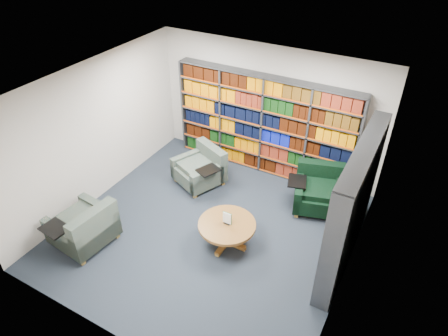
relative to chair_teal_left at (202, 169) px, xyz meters
The scene contains 7 objects.
room_shell 1.88m from the chair_teal_left, 54.58° to the right, with size 5.02×5.02×2.82m.
bookshelf_back 1.60m from the chair_teal_left, 50.58° to the left, with size 4.00×0.28×2.20m.
bookshelf_right 3.39m from the chair_teal_left, 11.45° to the right, with size 0.28×2.50×2.20m.
chair_teal_left is the anchor object (origin of this frame).
chair_green_right 2.46m from the chair_teal_left, 10.59° to the left, with size 1.21×1.15×0.84m.
chair_teal_front 2.71m from the chair_teal_left, 107.53° to the right, with size 1.04×1.16×0.86m.
coffee_table 1.94m from the chair_teal_left, 45.65° to the right, with size 1.01×1.01×0.71m.
Camera 1 is at (2.90, -4.64, 5.22)m, focal length 32.00 mm.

